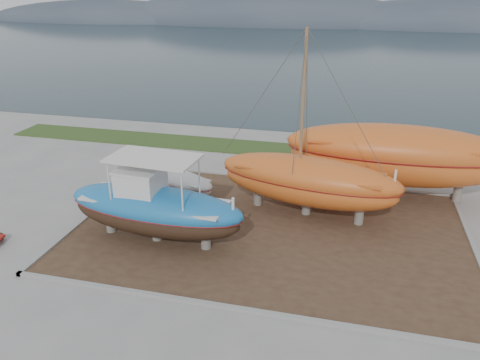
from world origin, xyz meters
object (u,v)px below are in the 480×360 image
(orange_sailboat, at_px, (311,128))
(white_dinghy, at_px, (180,184))
(blue_caique, at_px, (154,200))
(orange_bare_hull, at_px, (395,162))

(orange_sailboat, bearing_deg, white_dinghy, -174.28)
(orange_sailboat, bearing_deg, blue_caique, -136.34)
(white_dinghy, bearing_deg, orange_sailboat, 18.84)
(blue_caique, bearing_deg, white_dinghy, 102.05)
(orange_bare_hull, bearing_deg, white_dinghy, -165.28)
(blue_caique, bearing_deg, orange_bare_hull, 39.96)
(blue_caique, distance_m, white_dinghy, 4.96)
(white_dinghy, distance_m, orange_sailboat, 7.98)
(blue_caique, distance_m, orange_bare_hull, 13.06)
(orange_bare_hull, bearing_deg, orange_sailboat, -141.17)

